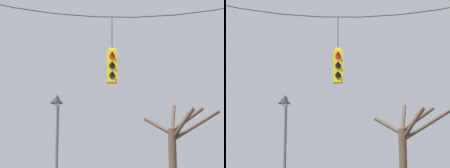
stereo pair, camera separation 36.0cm
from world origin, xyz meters
TOP-DOWN VIEW (x-y plane):
  - span_wire at (0.00, 0.15)m, footprint 10.09×0.03m
  - traffic_light_over_intersection at (-0.10, 0.14)m, footprint 0.34×0.46m
  - street_lamp at (-2.26, 3.13)m, footprint 0.52×0.90m
  - bare_tree at (3.83, 9.65)m, footprint 4.11×2.85m

SIDE VIEW (x-z plane):
  - bare_tree at x=3.83m, z-range 0.14..5.18m
  - street_lamp at x=-2.26m, z-range 1.21..5.54m
  - traffic_light_over_intersection at x=-0.10m, z-range 3.72..6.12m
  - span_wire at x=0.00m, z-range 6.61..7.25m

